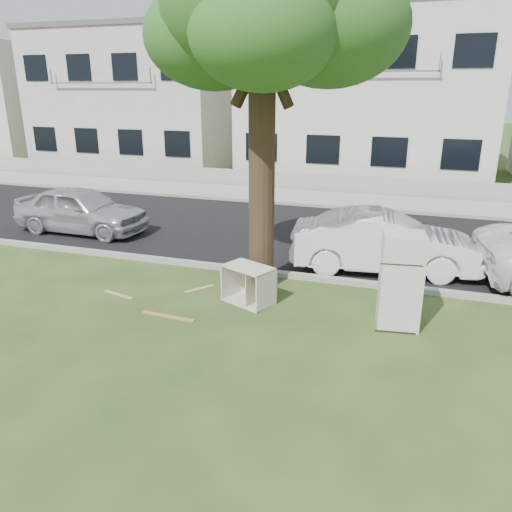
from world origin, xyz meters
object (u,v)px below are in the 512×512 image
(cabinet, at_px, (249,285))
(car_center, at_px, (384,242))
(fridge, at_px, (401,281))
(car_left, at_px, (81,210))

(cabinet, distance_m, car_center, 3.65)
(fridge, height_order, car_left, fridge)
(cabinet, bearing_deg, car_left, 176.60)
(fridge, bearing_deg, car_left, 151.90)
(car_left, bearing_deg, fridge, -109.15)
(cabinet, bearing_deg, car_center, 72.56)
(cabinet, height_order, car_center, car_center)
(car_left, bearing_deg, car_center, -92.74)
(fridge, relative_size, cabinet, 1.77)
(fridge, xyz_separation_m, cabinet, (-2.91, 0.12, -0.49))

